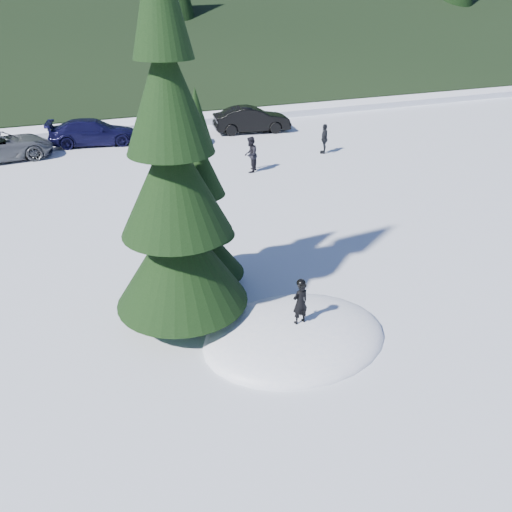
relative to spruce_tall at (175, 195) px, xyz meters
name	(u,v)px	position (x,y,z in m)	size (l,w,h in m)	color
ground	(295,338)	(2.20, -1.80, -3.32)	(200.00, 200.00, 0.00)	white
snow_mound	(295,338)	(2.20, -1.80, -3.32)	(4.48, 3.52, 0.96)	white
spruce_tall	(175,195)	(0.00, 0.00, 0.00)	(3.20, 3.20, 8.60)	black
spruce_short	(202,216)	(1.00, 1.40, -1.22)	(2.20, 2.20, 5.37)	black
child_skier	(300,303)	(2.26, -1.88, -2.30)	(0.40, 0.26, 1.08)	black
adult_0	(251,155)	(6.13, 10.38, -2.50)	(0.79, 0.62, 1.63)	black
adult_1	(324,139)	(10.83, 11.80, -2.57)	(0.88, 0.37, 1.51)	black
car_3	(93,132)	(0.10, 18.25, -2.63)	(1.92, 4.73, 1.37)	black
car_4	(172,133)	(4.09, 16.64, -2.68)	(1.50, 3.74, 1.27)	gray
car_5	(252,120)	(9.15, 17.48, -2.57)	(1.58, 4.53, 1.49)	black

